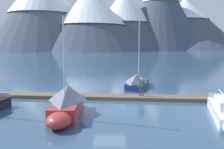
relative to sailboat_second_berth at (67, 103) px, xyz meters
name	(u,v)px	position (x,y,z in m)	size (l,w,h in m)	color
ground_plane	(110,110)	(2.94, 1.71, -0.96)	(700.00, 700.00, 0.00)	#2D4C6B
mountain_west_summit	(43,7)	(-56.12, 175.79, 32.32)	(89.96, 89.96, 62.21)	#4C566B
mountain_central_massif	(91,17)	(-18.45, 172.45, 24.41)	(87.03, 87.03, 47.15)	#424C60
mountain_shoulder_ridge	(125,17)	(7.92, 186.69, 25.86)	(71.35, 71.35, 50.11)	#424C60
mountain_east_summit	(161,8)	(37.61, 193.11, 33.93)	(70.21, 70.21, 66.99)	#424C60
mountain_rear_spur	(185,23)	(61.22, 206.93, 22.58)	(95.88, 95.88, 45.16)	#424C60
dock	(111,97)	(2.94, 5.71, -0.81)	(23.22, 3.23, 0.30)	brown
sailboat_second_berth	(67,103)	(0.00, 0.00, 0.00)	(2.15, 6.32, 6.87)	#B2332D
sailboat_mid_dock_port	(138,81)	(5.84, 11.79, -0.20)	(3.56, 6.76, 7.91)	navy
person_on_dock	(141,86)	(5.70, 5.54, 0.30)	(0.56, 0.34, 1.69)	#384256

